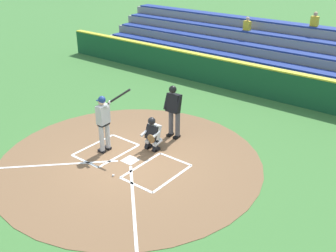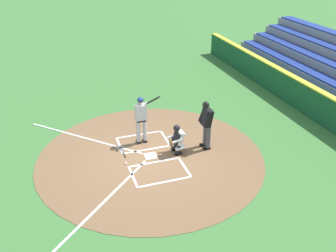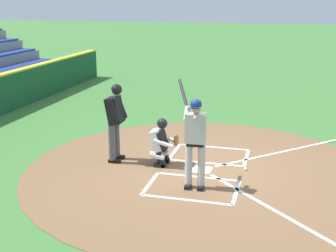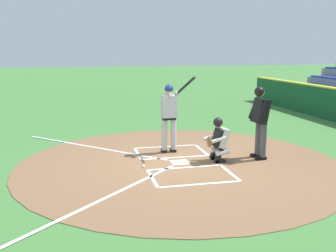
{
  "view_description": "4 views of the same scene",
  "coord_description": "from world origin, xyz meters",
  "px_view_note": "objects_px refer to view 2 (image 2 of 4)",
  "views": [
    {
      "loc": [
        -7.45,
        7.64,
        6.18
      ],
      "look_at": [
        -0.44,
        -1.31,
        0.81
      ],
      "focal_mm": 42.85,
      "sensor_mm": 36.0,
      "label": 1
    },
    {
      "loc": [
        -10.81,
        2.96,
        7.05
      ],
      "look_at": [
        0.54,
        -0.84,
        0.81
      ],
      "focal_mm": 39.55,
      "sensor_mm": 36.0,
      "label": 2
    },
    {
      "loc": [
        9.5,
        1.73,
        3.78
      ],
      "look_at": [
        0.51,
        -0.66,
        1.13
      ],
      "focal_mm": 48.69,
      "sensor_mm": 36.0,
      "label": 3
    },
    {
      "loc": [
        -8.97,
        2.37,
        2.76
      ],
      "look_at": [
        0.27,
        0.25,
        0.9
      ],
      "focal_mm": 41.35,
      "sensor_mm": 36.0,
      "label": 4
    }
  ],
  "objects_px": {
    "batter": "(141,117)",
    "plate_umpire": "(206,122)",
    "catcher": "(177,139)",
    "baseball": "(126,163)"
  },
  "relations": [
    {
      "from": "plate_umpire",
      "to": "baseball",
      "type": "distance_m",
      "value": 3.22
    },
    {
      "from": "batter",
      "to": "plate_umpire",
      "type": "bearing_deg",
      "value": -117.18
    },
    {
      "from": "catcher",
      "to": "baseball",
      "type": "bearing_deg",
      "value": 94.32
    },
    {
      "from": "baseball",
      "to": "batter",
      "type": "bearing_deg",
      "value": -36.53
    },
    {
      "from": "plate_umpire",
      "to": "baseball",
      "type": "bearing_deg",
      "value": 93.09
    },
    {
      "from": "plate_umpire",
      "to": "baseball",
      "type": "height_order",
      "value": "plate_umpire"
    },
    {
      "from": "catcher",
      "to": "baseball",
      "type": "xyz_separation_m",
      "value": [
        -0.15,
        1.92,
        -0.55
      ]
    },
    {
      "from": "catcher",
      "to": "plate_umpire",
      "type": "height_order",
      "value": "plate_umpire"
    },
    {
      "from": "plate_umpire",
      "to": "baseball",
      "type": "xyz_separation_m",
      "value": [
        -0.16,
        3.04,
        -1.04
      ]
    },
    {
      "from": "catcher",
      "to": "plate_umpire",
      "type": "relative_size",
      "value": 0.61
    }
  ]
}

